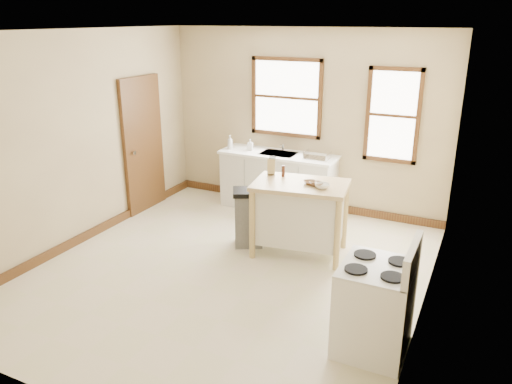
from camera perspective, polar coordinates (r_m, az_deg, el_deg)
floor at (r=6.19m, az=-3.12°, el=-8.94°), size 5.00×5.00×0.00m
ceiling at (r=5.45m, az=-3.68°, el=17.92°), size 5.00×5.00×0.00m
wall_back at (r=7.88m, az=5.53°, el=8.07°), size 4.50×0.04×2.80m
wall_left at (r=7.01m, az=-19.77°, el=5.59°), size 0.04×5.00×2.80m
wall_right at (r=5.02m, az=19.73°, el=0.38°), size 0.04×5.00×2.80m
window_main at (r=7.91m, az=3.49°, el=10.74°), size 1.17×0.06×1.22m
window_side at (r=7.48m, az=15.37°, el=8.42°), size 0.77×0.06×1.37m
door_left at (r=8.00m, az=-12.76°, el=5.28°), size 0.06×0.90×2.10m
baseboard_back at (r=8.22m, az=5.16°, el=-1.16°), size 4.50×0.04×0.12m
baseboard_left at (r=7.40m, az=-18.43°, el=-4.54°), size 0.04×5.00×0.12m
sink_counter at (r=7.96m, az=2.54°, el=1.25°), size 1.86×0.62×0.92m
faucet at (r=7.96m, az=3.11°, el=5.51°), size 0.03×0.03×0.22m
soap_bottle_a at (r=8.07m, az=-2.99°, el=5.71°), size 0.09×0.09×0.22m
soap_bottle_b at (r=7.99m, az=-0.67°, el=5.44°), size 0.10×0.10×0.18m
dish_rack at (r=7.55m, az=7.02°, el=4.14°), size 0.45×0.39×0.09m
kitchen_island at (r=6.46m, az=5.00°, el=-3.03°), size 1.27×0.91×0.96m
knife_block at (r=6.58m, az=1.75°, el=2.85°), size 0.13×0.13×0.20m
pepper_grinder at (r=6.51m, az=3.13°, el=2.41°), size 0.06×0.06×0.15m
bowl_a at (r=6.26m, az=6.18°, el=1.08°), size 0.22×0.22×0.04m
bowl_b at (r=6.21m, az=6.85°, el=0.93°), size 0.23×0.23×0.04m
bowl_c at (r=6.12m, az=7.58°, el=0.68°), size 0.19×0.19×0.06m
trash_bin at (r=6.68m, az=-0.86°, el=-2.95°), size 0.52×0.49×0.79m
gas_stove at (r=4.73m, az=13.49°, el=-11.39°), size 0.69×0.69×1.12m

